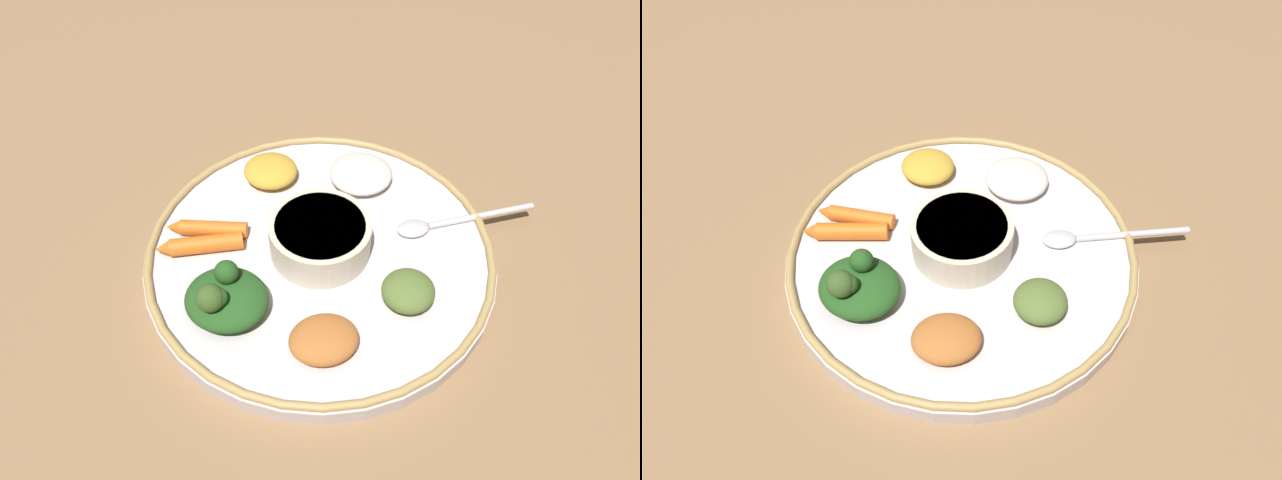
{
  "view_description": "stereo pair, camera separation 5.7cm",
  "coord_description": "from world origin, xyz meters",
  "views": [
    {
      "loc": [
        0.21,
        0.31,
        0.47
      ],
      "look_at": [
        0.0,
        0.0,
        0.03
      ],
      "focal_mm": 32.47,
      "sensor_mm": 36.0,
      "label": 1
    },
    {
      "loc": [
        0.17,
        0.34,
        0.47
      ],
      "look_at": [
        0.0,
        0.0,
        0.03
      ],
      "focal_mm": 32.47,
      "sensor_mm": 36.0,
      "label": 2
    }
  ],
  "objects": [
    {
      "name": "platter",
      "position": [
        0.0,
        0.0,
        0.01
      ],
      "size": [
        0.35,
        0.35,
        0.02
      ],
      "primitive_type": "cylinder",
      "color": "silver",
      "rests_on": "ground_plane"
    },
    {
      "name": "spoon",
      "position": [
        -0.13,
        0.05,
        0.02
      ],
      "size": [
        0.15,
        0.07,
        0.01
      ],
      "color": "silver",
      "rests_on": "platter"
    },
    {
      "name": "ground_plane",
      "position": [
        0.0,
        0.0,
        0.0
      ],
      "size": [
        2.4,
        2.4,
        0.0
      ],
      "primitive_type": "plane",
      "color": "olive"
    },
    {
      "name": "carrot_outer",
      "position": [
        0.1,
        -0.07,
        0.03
      ],
      "size": [
        0.09,
        0.05,
        0.02
      ],
      "color": "orange",
      "rests_on": "platter"
    },
    {
      "name": "carrot_near_spoon",
      "position": [
        0.08,
        -0.08,
        0.03
      ],
      "size": [
        0.08,
        0.06,
        0.02
      ],
      "color": "orange",
      "rests_on": "platter"
    },
    {
      "name": "mound_rice_white",
      "position": [
        -0.1,
        -0.06,
        0.03
      ],
      "size": [
        0.1,
        0.09,
        0.02
      ],
      "primitive_type": "ellipsoid",
      "rotation": [
        0.0,
        0.0,
        2.6
      ],
      "color": "silver",
      "rests_on": "platter"
    },
    {
      "name": "mound_collards",
      "position": [
        -0.03,
        0.1,
        0.03
      ],
      "size": [
        0.06,
        0.06,
        0.03
      ],
      "primitive_type": "ellipsoid",
      "rotation": [
        0.0,
        0.0,
        0.34
      ],
      "color": "#567033",
      "rests_on": "platter"
    },
    {
      "name": "center_bowl",
      "position": [
        0.0,
        0.0,
        0.04
      ],
      "size": [
        0.1,
        0.1,
        0.04
      ],
      "color": "beige",
      "rests_on": "platter"
    },
    {
      "name": "greens_pile",
      "position": [
        0.11,
        0.01,
        0.04
      ],
      "size": [
        0.1,
        0.11,
        0.05
      ],
      "color": "#23511E",
      "rests_on": "platter"
    },
    {
      "name": "platter_rim",
      "position": [
        0.0,
        0.0,
        0.02
      ],
      "size": [
        0.35,
        0.35,
        0.01
      ],
      "primitive_type": "torus",
      "color": "tan",
      "rests_on": "platter"
    },
    {
      "name": "mound_chickpea",
      "position": [
        0.06,
        0.09,
        0.03
      ],
      "size": [
        0.08,
        0.07,
        0.02
      ],
      "primitive_type": "ellipsoid",
      "rotation": [
        0.0,
        0.0,
        5.92
      ],
      "color": "#B2662D",
      "rests_on": "platter"
    },
    {
      "name": "mound_lentil_yellow",
      "position": [
        -0.01,
        -0.12,
        0.03
      ],
      "size": [
        0.08,
        0.08,
        0.02
      ],
      "primitive_type": "ellipsoid",
      "rotation": [
        0.0,
        0.0,
        2.22
      ],
      "color": "gold",
      "rests_on": "platter"
    }
  ]
}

